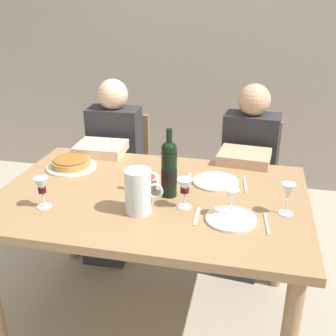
{
  "coord_description": "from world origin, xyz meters",
  "views": [
    {
      "loc": [
        0.46,
        -1.71,
        1.65
      ],
      "look_at": [
        0.07,
        0.06,
        0.88
      ],
      "focal_mm": 43.33,
      "sensor_mm": 36.0,
      "label": 1
    }
  ],
  "objects_px": {
    "salad_bowl": "(146,180)",
    "wine_glass_right_diner": "(288,193)",
    "baked_tart": "(71,163)",
    "wine_glass_centre": "(42,187)",
    "wine_bottle": "(169,169)",
    "chair_right": "(249,176)",
    "diner_right": "(246,173)",
    "wine_glass_left_diner": "(232,197)",
    "dining_table": "(152,210)",
    "dinner_plate_right_setting": "(231,219)",
    "water_pitcher": "(138,194)",
    "dinner_plate_left_setting": "(216,182)",
    "chair_left": "(122,167)",
    "diner_left": "(111,164)",
    "wine_glass_spare": "(185,187)"
  },
  "relations": [
    {
      "from": "water_pitcher",
      "to": "chair_left",
      "type": "distance_m",
      "value": 1.2
    },
    {
      "from": "wine_glass_right_diner",
      "to": "wine_bottle",
      "type": "bearing_deg",
      "value": 173.43
    },
    {
      "from": "water_pitcher",
      "to": "wine_glass_spare",
      "type": "bearing_deg",
      "value": 23.99
    },
    {
      "from": "wine_bottle",
      "to": "chair_right",
      "type": "bearing_deg",
      "value": 67.99
    },
    {
      "from": "wine_glass_left_diner",
      "to": "dinner_plate_left_setting",
      "type": "xyz_separation_m",
      "value": [
        -0.1,
        0.33,
        -0.09
      ]
    },
    {
      "from": "salad_bowl",
      "to": "wine_glass_right_diner",
      "type": "distance_m",
      "value": 0.7
    },
    {
      "from": "wine_glass_left_diner",
      "to": "wine_glass_spare",
      "type": "bearing_deg",
      "value": 169.13
    },
    {
      "from": "diner_left",
      "to": "chair_right",
      "type": "height_order",
      "value": "diner_left"
    },
    {
      "from": "wine_glass_left_diner",
      "to": "wine_glass_centre",
      "type": "xyz_separation_m",
      "value": [
        -0.84,
        -0.1,
        0.01
      ]
    },
    {
      "from": "wine_glass_right_diner",
      "to": "salad_bowl",
      "type": "bearing_deg",
      "value": 168.47
    },
    {
      "from": "baked_tart",
      "to": "wine_glass_right_diner",
      "type": "height_order",
      "value": "wine_glass_right_diner"
    },
    {
      "from": "baked_tart",
      "to": "chair_right",
      "type": "bearing_deg",
      "value": 35.45
    },
    {
      "from": "wine_glass_right_diner",
      "to": "dinner_plate_left_setting",
      "type": "xyz_separation_m",
      "value": [
        -0.34,
        0.26,
        -0.1
      ]
    },
    {
      "from": "dinner_plate_left_setting",
      "to": "chair_left",
      "type": "relative_size",
      "value": 0.27
    },
    {
      "from": "wine_glass_centre",
      "to": "dinner_plate_right_setting",
      "type": "xyz_separation_m",
      "value": [
        0.84,
        0.06,
        -0.09
      ]
    },
    {
      "from": "wine_glass_right_diner",
      "to": "chair_left",
      "type": "bearing_deg",
      "value": 139.31
    },
    {
      "from": "baked_tart",
      "to": "wine_glass_centre",
      "type": "xyz_separation_m",
      "value": [
        0.08,
        -0.45,
        0.07
      ]
    },
    {
      "from": "dining_table",
      "to": "baked_tart",
      "type": "height_order",
      "value": "baked_tart"
    },
    {
      "from": "baked_tart",
      "to": "diner_left",
      "type": "bearing_deg",
      "value": 79.88
    },
    {
      "from": "diner_left",
      "to": "diner_right",
      "type": "relative_size",
      "value": 1.0
    },
    {
      "from": "salad_bowl",
      "to": "chair_right",
      "type": "xyz_separation_m",
      "value": [
        0.51,
        0.84,
        -0.3
      ]
    },
    {
      "from": "baked_tart",
      "to": "chair_left",
      "type": "height_order",
      "value": "chair_left"
    },
    {
      "from": "wine_bottle",
      "to": "dinner_plate_right_setting",
      "type": "xyz_separation_m",
      "value": [
        0.31,
        -0.17,
        -0.13
      ]
    },
    {
      "from": "chair_right",
      "to": "diner_right",
      "type": "relative_size",
      "value": 0.75
    },
    {
      "from": "dinner_plate_right_setting",
      "to": "diner_right",
      "type": "height_order",
      "value": "diner_right"
    },
    {
      "from": "dining_table",
      "to": "diner_left",
      "type": "xyz_separation_m",
      "value": [
        -0.45,
        0.63,
        -0.05
      ]
    },
    {
      "from": "dining_table",
      "to": "wine_glass_left_diner",
      "type": "distance_m",
      "value": 0.46
    },
    {
      "from": "wine_glass_right_diner",
      "to": "wine_glass_centre",
      "type": "xyz_separation_m",
      "value": [
        -1.07,
        -0.18,
        -0.0
      ]
    },
    {
      "from": "wine_bottle",
      "to": "baked_tart",
      "type": "xyz_separation_m",
      "value": [
        -0.61,
        0.22,
        -0.11
      ]
    },
    {
      "from": "baked_tart",
      "to": "dinner_plate_right_setting",
      "type": "height_order",
      "value": "baked_tart"
    },
    {
      "from": "wine_glass_left_diner",
      "to": "diner_left",
      "type": "xyz_separation_m",
      "value": [
        -0.84,
        0.77,
        -0.24
      ]
    },
    {
      "from": "wine_glass_left_diner",
      "to": "dinner_plate_left_setting",
      "type": "distance_m",
      "value": 0.36
    },
    {
      "from": "wine_glass_right_diner",
      "to": "diner_right",
      "type": "xyz_separation_m",
      "value": [
        -0.19,
        0.74,
        -0.25
      ]
    },
    {
      "from": "wine_glass_right_diner",
      "to": "baked_tart",
      "type": "bearing_deg",
      "value": 166.37
    },
    {
      "from": "salad_bowl",
      "to": "diner_right",
      "type": "xyz_separation_m",
      "value": [
        0.49,
        0.6,
        -0.18
      ]
    },
    {
      "from": "salad_bowl",
      "to": "wine_glass_left_diner",
      "type": "bearing_deg",
      "value": -26.12
    },
    {
      "from": "wine_bottle",
      "to": "dinner_plate_left_setting",
      "type": "distance_m",
      "value": 0.31
    },
    {
      "from": "dining_table",
      "to": "salad_bowl",
      "type": "distance_m",
      "value": 0.15
    },
    {
      "from": "water_pitcher",
      "to": "wine_glass_right_diner",
      "type": "relative_size",
      "value": 1.38
    },
    {
      "from": "dining_table",
      "to": "wine_glass_left_diner",
      "type": "height_order",
      "value": "wine_glass_left_diner"
    },
    {
      "from": "chair_left",
      "to": "dinner_plate_left_setting",
      "type": "bearing_deg",
      "value": 135.99
    },
    {
      "from": "dining_table",
      "to": "water_pitcher",
      "type": "relative_size",
      "value": 7.43
    },
    {
      "from": "wine_glass_right_diner",
      "to": "chair_right",
      "type": "xyz_separation_m",
      "value": [
        -0.17,
        0.98,
        -0.37
      ]
    },
    {
      "from": "salad_bowl",
      "to": "wine_glass_centre",
      "type": "distance_m",
      "value": 0.51
    },
    {
      "from": "dinner_plate_left_setting",
      "to": "dinner_plate_right_setting",
      "type": "xyz_separation_m",
      "value": [
        0.11,
        -0.37,
        0.0
      ]
    },
    {
      "from": "wine_bottle",
      "to": "wine_glass_right_diner",
      "type": "bearing_deg",
      "value": -6.57
    },
    {
      "from": "water_pitcher",
      "to": "wine_glass_spare",
      "type": "relative_size",
      "value": 1.43
    },
    {
      "from": "wine_glass_centre",
      "to": "dinner_plate_right_setting",
      "type": "relative_size",
      "value": 0.67
    },
    {
      "from": "dinner_plate_left_setting",
      "to": "chair_left",
      "type": "height_order",
      "value": "chair_left"
    },
    {
      "from": "wine_bottle",
      "to": "chair_left",
      "type": "distance_m",
      "value": 1.1
    }
  ]
}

